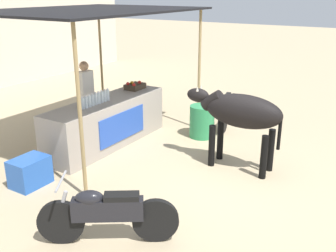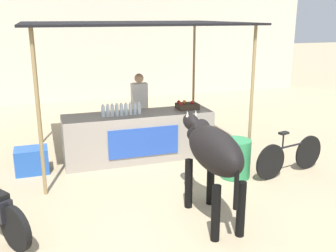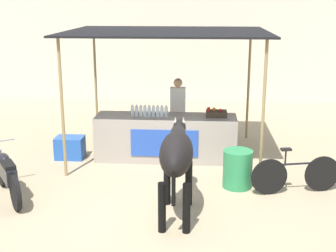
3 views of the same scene
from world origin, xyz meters
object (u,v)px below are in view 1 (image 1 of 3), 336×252
(stall_counter, at_px, (107,123))
(fruit_crate, at_px, (135,86))
(cooler_box, at_px, (30,172))
(bicycle_leaning, at_px, (229,111))
(vendor_behind_counter, at_px, (86,98))
(motorcycle_parked, at_px, (106,213))
(water_barrel, at_px, (202,121))
(cow, at_px, (240,113))

(stall_counter, relative_size, fruit_crate, 6.82)
(cooler_box, relative_size, bicycle_leaning, 0.37)
(stall_counter, relative_size, cooler_box, 5.00)
(stall_counter, distance_m, cooler_box, 2.11)
(stall_counter, bearing_deg, vendor_behind_counter, 73.93)
(motorcycle_parked, bearing_deg, bicycle_leaning, 5.90)
(vendor_behind_counter, relative_size, cooler_box, 2.75)
(vendor_behind_counter, bearing_deg, water_barrel, -61.28)
(water_barrel, height_order, motorcycle_parked, motorcycle_parked)
(cooler_box, distance_m, water_barrel, 3.79)
(vendor_behind_counter, height_order, motorcycle_parked, vendor_behind_counter)
(cooler_box, bearing_deg, motorcycle_parked, -104.10)
(stall_counter, bearing_deg, bicycle_leaning, -34.23)
(water_barrel, relative_size, cow, 0.39)
(motorcycle_parked, distance_m, bicycle_leaning, 5.10)
(stall_counter, distance_m, motorcycle_parked, 3.42)
(cow, bearing_deg, water_barrel, 50.02)
(cooler_box, bearing_deg, stall_counter, 2.66)
(water_barrel, distance_m, cow, 1.78)
(bicycle_leaning, bearing_deg, cooler_box, 160.93)
(water_barrel, relative_size, motorcycle_parked, 0.46)
(vendor_behind_counter, relative_size, motorcycle_parked, 1.07)
(cooler_box, relative_size, motorcycle_parked, 0.39)
(bicycle_leaning, bearing_deg, vendor_behind_counter, 132.71)
(vendor_behind_counter, distance_m, water_barrel, 2.58)
(cooler_box, relative_size, water_barrel, 0.85)
(stall_counter, xyz_separation_m, fruit_crate, (1.06, 0.05, 0.55))
(vendor_behind_counter, height_order, cooler_box, vendor_behind_counter)
(cooler_box, bearing_deg, fruit_crate, 2.72)
(cooler_box, distance_m, bicycle_leaning, 4.81)
(water_barrel, bearing_deg, cooler_box, 158.74)
(stall_counter, distance_m, bicycle_leaning, 2.97)
(motorcycle_parked, relative_size, bicycle_leaning, 0.95)
(fruit_crate, xyz_separation_m, cow, (-0.69, -2.79, 0.00))
(bicycle_leaning, bearing_deg, water_barrel, 168.96)
(stall_counter, xyz_separation_m, cooler_box, (-2.09, -0.10, -0.24))
(cooler_box, xyz_separation_m, bicycle_leaning, (4.54, -1.57, 0.11))
(vendor_behind_counter, relative_size, bicycle_leaning, 1.01)
(fruit_crate, bearing_deg, bicycle_leaning, -51.09)
(vendor_behind_counter, bearing_deg, motorcycle_parked, -133.92)
(fruit_crate, xyz_separation_m, vendor_behind_counter, (-0.85, 0.70, -0.18))
(stall_counter, relative_size, bicycle_leaning, 1.84)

